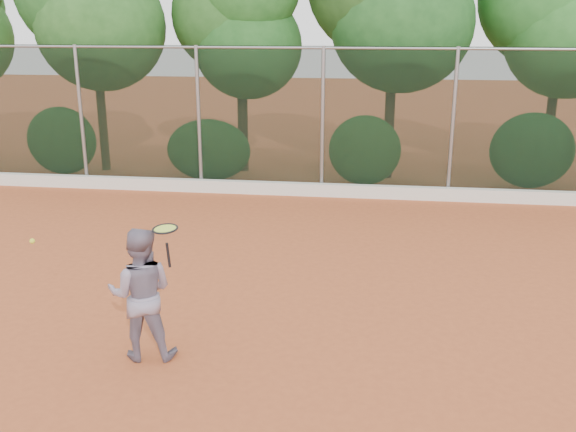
# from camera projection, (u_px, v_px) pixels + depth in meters

# --- Properties ---
(ground) EXTENTS (80.00, 80.00, 0.00)m
(ground) POSITION_uv_depth(u_px,v_px,m) (278.00, 322.00, 8.99)
(ground) COLOR #B05229
(ground) RESTS_ON ground
(concrete_curb) EXTENTS (24.00, 0.20, 0.30)m
(concrete_curb) POSITION_uv_depth(u_px,v_px,m) (321.00, 190.00, 15.41)
(concrete_curb) COLOR silver
(concrete_curb) RESTS_ON ground
(tennis_player) EXTENTS (0.91, 0.76, 1.69)m
(tennis_player) POSITION_uv_depth(u_px,v_px,m) (141.00, 294.00, 7.84)
(tennis_player) COLOR gray
(tennis_player) RESTS_ON ground
(chainlink_fence) EXTENTS (24.09, 0.09, 3.50)m
(chainlink_fence) POSITION_uv_depth(u_px,v_px,m) (323.00, 118.00, 15.08)
(chainlink_fence) COLOR black
(chainlink_fence) RESTS_ON ground
(foliage_backdrop) EXTENTS (23.70, 3.63, 7.55)m
(foliage_backdrop) POSITION_uv_depth(u_px,v_px,m) (309.00, 6.00, 16.29)
(foliage_backdrop) COLOR #3D2717
(foliage_backdrop) RESTS_ON ground
(tennis_racket) EXTENTS (0.41, 0.41, 0.53)m
(tennis_racket) POSITION_uv_depth(u_px,v_px,m) (165.00, 232.00, 7.51)
(tennis_racket) COLOR black
(tennis_racket) RESTS_ON ground
(tennis_ball_in_flight) EXTENTS (0.07, 0.07, 0.07)m
(tennis_ball_in_flight) POSITION_uv_depth(u_px,v_px,m) (32.00, 241.00, 8.00)
(tennis_ball_in_flight) COLOR yellow
(tennis_ball_in_flight) RESTS_ON ground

